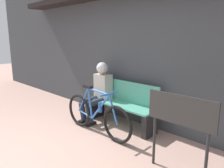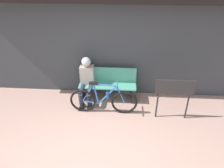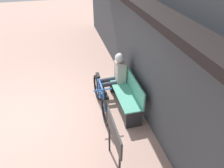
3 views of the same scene
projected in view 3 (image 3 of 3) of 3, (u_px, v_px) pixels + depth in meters
The scene contains 6 objects.
ground_plane at pixel (36, 118), 4.97m from camera, with size 24.00×24.00×0.00m, color tan.
storefront_wall at pixel (143, 39), 4.55m from camera, with size 12.00×0.56×3.20m.
park_bench_near at pixel (127, 94), 5.11m from camera, with size 1.46×0.42×0.84m.
bicycle at pixel (100, 98), 5.05m from camera, with size 1.61×0.40×0.84m.
person_seated at pixel (116, 73), 5.35m from camera, with size 0.34×0.66×1.18m.
signboard at pixel (114, 136), 3.52m from camera, with size 0.85×0.04×1.01m.
Camera 3 is at (4.02, 0.77, 3.39)m, focal length 35.00 mm.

